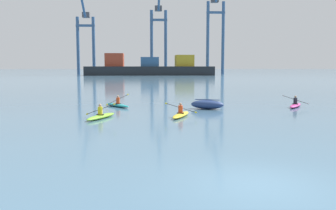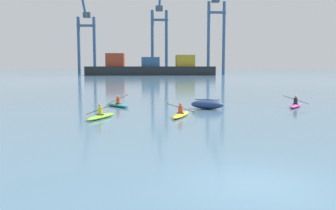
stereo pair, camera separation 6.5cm
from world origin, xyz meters
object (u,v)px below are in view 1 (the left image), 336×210
gantry_crane_west_mid (159,31)px  kayak_yellow (181,114)px  gantry_crane_east_mid (216,25)px  kayak_magenta (295,105)px  kayak_teal (117,105)px  gantry_crane_west (85,34)px  container_barge (149,68)px  capsized_dinghy (207,105)px  kayak_lime (101,116)px

gantry_crane_west_mid → kayak_yellow: 126.58m
gantry_crane_east_mid → kayak_magenta: gantry_crane_east_mid is taller
gantry_crane_west_mid → kayak_teal: bearing=-93.8°
gantry_crane_west_mid → kayak_yellow: gantry_crane_west_mid is taller
gantry_crane_west_mid → gantry_crane_east_mid: (22.25, -3.90, 2.28)m
kayak_magenta → gantry_crane_west_mid: bearing=93.2°
gantry_crane_west → gantry_crane_west_mid: 28.59m
container_barge → capsized_dinghy: size_ratio=16.38×
gantry_crane_east_mid → gantry_crane_west: bearing=178.7°
container_barge → kayak_lime: bearing=-92.3°
gantry_crane_west → gantry_crane_east_mid: (50.68, -1.18, 3.68)m
gantry_crane_west → kayak_yellow: size_ratio=9.67×
container_barge → gantry_crane_west_mid: bearing=73.3°
kayak_teal → gantry_crane_west: bearing=100.0°
gantry_crane_east_mid → kayak_teal: gantry_crane_east_mid is taller
kayak_yellow → gantry_crane_west: bearing=101.6°
container_barge → kayak_yellow: (0.67, -112.19, -2.41)m
kayak_teal → gantry_crane_east_mid: bearing=75.3°
kayak_magenta → kayak_lime: bearing=-159.3°
gantry_crane_west → gantry_crane_west_mid: (28.43, 2.72, 1.40)m
gantry_crane_east_mid → kayak_yellow: size_ratio=12.08×
gantry_crane_west_mid → kayak_teal: 120.45m
capsized_dinghy → container_barge: bearing=91.7°
gantry_crane_east_mid → kayak_magenta: 118.82m
kayak_yellow → kayak_teal: size_ratio=1.08×
container_barge → gantry_crane_east_mid: size_ratio=1.13×
gantry_crane_east_mid → kayak_teal: 120.52m
kayak_yellow → gantry_crane_west_mid: bearing=88.5°
container_barge → kayak_lime: 112.76m
gantry_crane_east_mid → kayak_teal: (-30.18, -115.08, -19.25)m
container_barge → gantry_crane_west_mid: 20.05m
kayak_yellow → kayak_teal: kayak_teal is taller
kayak_lime → kayak_teal: same height
gantry_crane_east_mid → kayak_yellow: (-25.54, -121.50, -19.25)m
gantry_crane_west_mid → kayak_lime: size_ratio=10.36×
gantry_crane_east_mid → kayak_teal: bearing=-104.7°
container_barge → gantry_crane_east_mid: gantry_crane_east_mid is taller
container_barge → kayak_teal: 105.88m
container_barge → kayak_teal: (-3.98, -105.78, -2.41)m
capsized_dinghy → kayak_yellow: 5.03m
gantry_crane_west_mid → gantry_crane_east_mid: gantry_crane_east_mid is taller
kayak_yellow → kayak_magenta: 11.29m
capsized_dinghy → kayak_yellow: bearing=-119.9°
gantry_crane_west_mid → kayak_lime: (-8.50, -125.85, -16.97)m
container_barge → kayak_lime: size_ratio=13.73×
gantry_crane_west_mid → kayak_magenta: bearing=-86.8°
container_barge → gantry_crane_east_mid: bearing=19.5°
kayak_teal → kayak_lime: bearing=-94.7°
gantry_crane_east_mid → kayak_lime: bearing=-104.1°
kayak_yellow → kayak_teal: (-4.64, 6.41, -0.00)m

